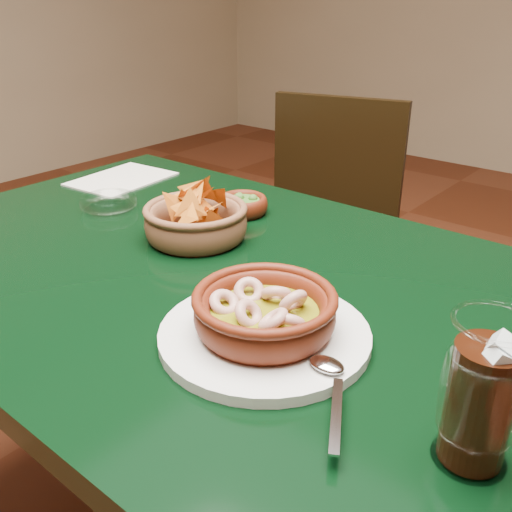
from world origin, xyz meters
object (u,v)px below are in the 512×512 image
Objects in this scene: chip_basket at (196,221)px; shrimp_plate at (265,318)px; cola_drink at (481,395)px; dining_chair at (321,242)px; dining_table at (202,313)px.

shrimp_plate is at bearing -30.56° from chip_basket.
chip_basket is 1.23× the size of cola_drink.
dining_chair is at bearing 118.48° from shrimp_plate.
cola_drink is (0.51, -0.15, 0.18)m from dining_table.
shrimp_plate is 1.87× the size of cola_drink.
dining_chair is 5.01× the size of cola_drink.
dining_table is 1.35× the size of dining_chair.
chip_basket is at bearing 149.44° from shrimp_plate.
cola_drink is at bearing -15.99° from dining_table.
chip_basket is 0.63m from cola_drink.
chip_basket reaches higher than dining_table.
dining_chair is 0.97m from shrimp_plate.
cola_drink reaches higher than dining_table.
shrimp_plate is 0.35m from chip_basket.
dining_chair reaches higher than chip_basket.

